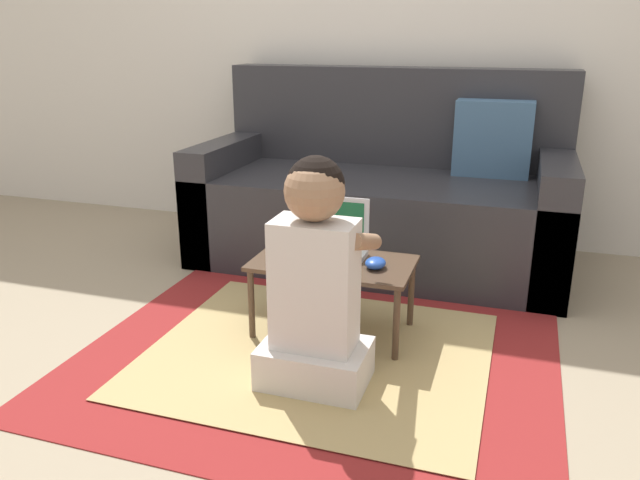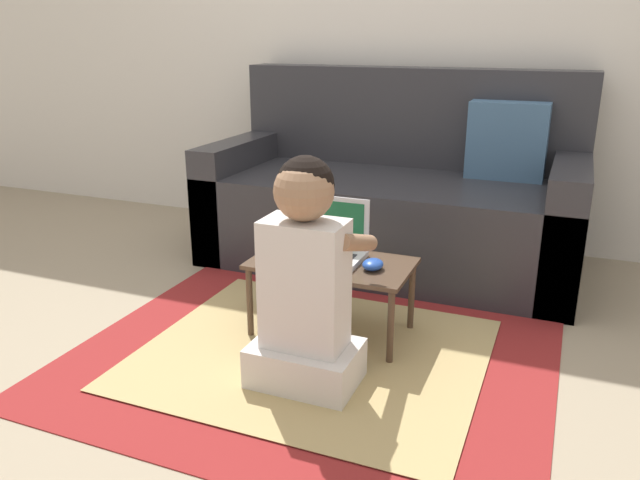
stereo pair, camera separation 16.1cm
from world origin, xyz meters
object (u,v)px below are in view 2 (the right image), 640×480
Objects in this scene: person_seated at (306,280)px; laptop at (327,248)px; computer_mouse at (373,264)px; couch at (395,199)px; laptop_desk at (332,270)px.

laptop is at bearing 102.09° from person_seated.
laptop is at bearing 165.86° from computer_mouse.
person_seated is at bearing -87.20° from couch.
person_seated is (0.08, -0.39, 0.03)m from laptop.
computer_mouse is at bearing -79.20° from couch.
computer_mouse is 0.12× the size of person_seated.
person_seated is (0.06, -1.26, 0.05)m from couch.
laptop_desk is 6.44× the size of computer_mouse.
person_seated is at bearing -77.91° from laptop.
laptop is at bearing -91.48° from couch.
couch reaches higher than computer_mouse.
computer_mouse is (0.20, -0.05, -0.02)m from laptop.
computer_mouse is (0.17, -0.02, 0.05)m from laptop_desk.
laptop_desk is at bearing 98.17° from person_seated.
computer_mouse is (0.18, -0.92, -0.00)m from couch.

